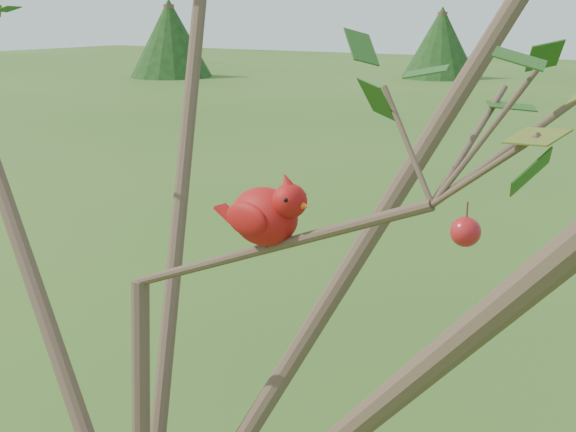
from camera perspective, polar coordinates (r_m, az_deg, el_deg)
The scene contains 2 objects.
crabapple_tree at distance 1.24m, azimuth -13.43°, elevation -0.08°, with size 2.35×2.05×2.95m.
cardinal at distance 1.16m, azimuth -1.63°, elevation 0.15°, with size 0.20×0.11×0.14m.
Camera 1 is at (0.89, -0.86, 2.45)m, focal length 45.00 mm.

